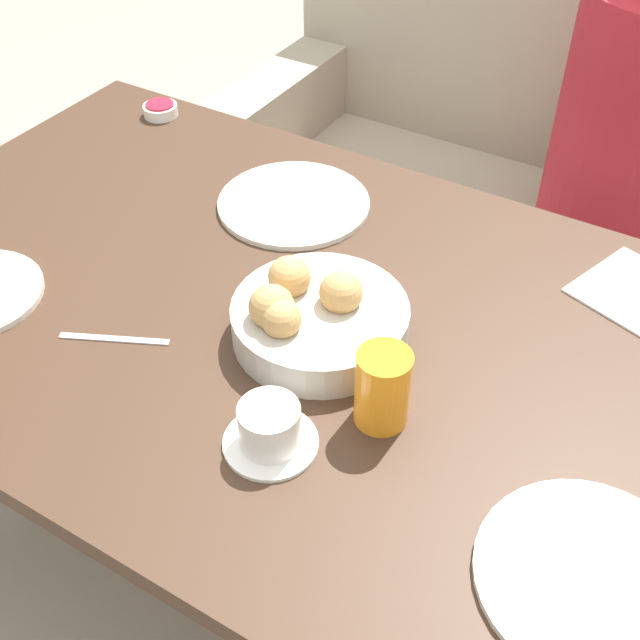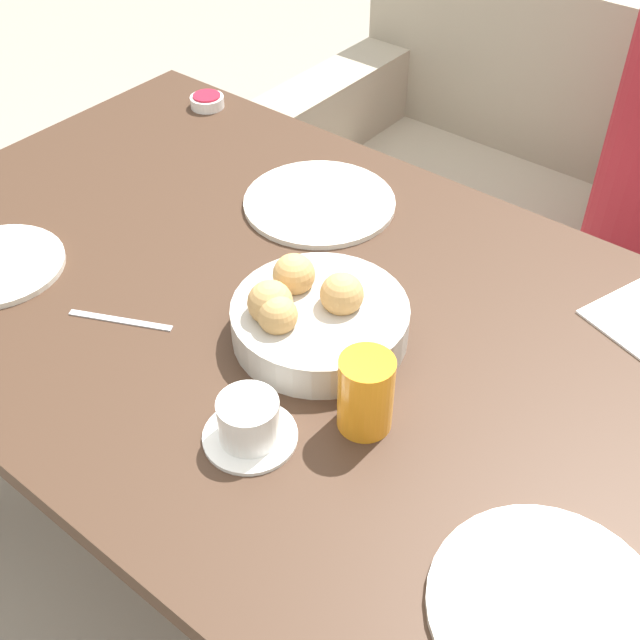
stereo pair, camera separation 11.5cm
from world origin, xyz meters
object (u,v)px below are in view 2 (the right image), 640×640
bread_basket (315,316)px  juice_glass (366,393)px  jam_bowl_berry (207,101)px  coffee_cup (249,423)px  plate_far_center (319,202)px  knife_silver (120,320)px  couch (617,259)px  plate_near_right (548,609)px

bread_basket → juice_glass: size_ratio=2.29×
jam_bowl_berry → juice_glass: bearing=-32.6°
coffee_cup → jam_bowl_berry: 0.91m
plate_far_center → knife_silver: (-0.04, -0.43, -0.00)m
couch → knife_silver: bearing=-106.8°
jam_bowl_berry → plate_far_center: bearing=-18.6°
couch → juice_glass: size_ratio=15.43×
plate_near_right → juice_glass: 0.32m
coffee_cup → plate_near_right: bearing=3.1°
juice_glass → jam_bowl_berry: size_ratio=1.58×
plate_near_right → juice_glass: size_ratio=2.31×
bread_basket → plate_near_right: bearing=-21.3°
couch → plate_far_center: size_ratio=6.41×
plate_far_center → coffee_cup: bearing=-60.7°
bread_basket → juice_glass: 0.18m
bread_basket → jam_bowl_berry: size_ratio=3.62×
juice_glass → jam_bowl_berry: bearing=147.4°
juice_glass → coffee_cup: (-0.10, -0.11, -0.03)m
couch → plate_far_center: couch is taller
plate_near_right → knife_silver: size_ratio=1.71×
plate_far_center → bread_basket: bearing=-52.2°
bread_basket → coffee_cup: 0.21m
couch → coffee_cup: 1.34m
bread_basket → plate_far_center: 0.34m
couch → knife_silver: (-0.37, -1.21, 0.44)m
plate_near_right → juice_glass: (-0.31, 0.09, 0.05)m
juice_glass → knife_silver: 0.41m
juice_glass → bread_basket: bearing=149.7°
couch → knife_silver: couch is taller
juice_glass → coffee_cup: juice_glass is taller
plate_near_right → plate_far_center: size_ratio=0.96×
plate_near_right → coffee_cup: size_ratio=2.11×
couch → jam_bowl_berry: bearing=-139.0°
jam_bowl_berry → knife_silver: jam_bowl_berry is taller
bread_basket → knife_silver: bearing=-147.2°
couch → bread_basket: 1.16m
plate_near_right → plate_far_center: same height
plate_far_center → knife_silver: plate_far_center is taller
bread_basket → plate_far_center: (-0.21, 0.27, -0.03)m
couch → jam_bowl_berry: size_ratio=24.35×
jam_bowl_berry → bread_basket: bearing=-33.2°
plate_near_right → coffee_cup: 0.41m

